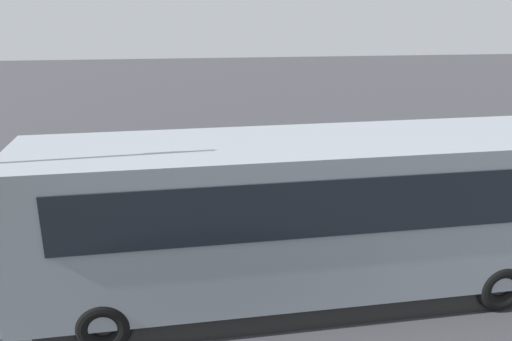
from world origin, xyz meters
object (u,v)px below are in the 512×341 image
at_px(tour_bus, 299,221).
at_px(traffic_cone, 306,169).
at_px(spectator_far_left, 305,194).
at_px(stunt_motorcycle, 237,150).
at_px(spectator_left, 258,199).
at_px(parked_motorcycle_silver, 316,229).
at_px(spectator_centre, 205,200).

bearing_deg(tour_bus, traffic_cone, -103.78).
xyz_separation_m(spectator_far_left, stunt_motorcycle, (1.31, -4.48, -0.10)).
bearing_deg(tour_bus, spectator_left, -81.74).
bearing_deg(tour_bus, parked_motorcycle_silver, -113.07).
relative_size(spectator_far_left, spectator_left, 1.09).
bearing_deg(spectator_centre, stunt_motorcycle, -104.55).
height_order(spectator_centre, traffic_cone, spectator_centre).
bearing_deg(spectator_left, parked_motorcycle_silver, 146.19).
height_order(spectator_far_left, spectator_left, spectator_far_left).
bearing_deg(parked_motorcycle_silver, stunt_motorcycle, -74.70).
relative_size(stunt_motorcycle, traffic_cone, 3.26).
distance_m(spectator_left, parked_motorcycle_silver, 1.64).
distance_m(tour_bus, spectator_left, 3.02).
distance_m(tour_bus, stunt_motorcycle, 7.38).
distance_m(spectator_centre, stunt_motorcycle, 4.64).
distance_m(stunt_motorcycle, traffic_cone, 2.42).
bearing_deg(stunt_motorcycle, spectator_centre, 75.45).
distance_m(tour_bus, spectator_centre, 3.38).
relative_size(spectator_left, parked_motorcycle_silver, 0.82).
xyz_separation_m(spectator_left, spectator_centre, (1.31, 0.08, 0.06)).
xyz_separation_m(spectator_far_left, spectator_centre, (2.47, 0.01, -0.04)).
bearing_deg(spectator_far_left, parked_motorcycle_silver, 99.74).
relative_size(spectator_far_left, spectator_centre, 1.04).
distance_m(tour_bus, parked_motorcycle_silver, 2.51).
bearing_deg(spectator_centre, parked_motorcycle_silver, 163.23).
height_order(parked_motorcycle_silver, stunt_motorcycle, stunt_motorcycle).
relative_size(spectator_far_left, traffic_cone, 2.86).
height_order(spectator_far_left, traffic_cone, spectator_far_left).
bearing_deg(tour_bus, spectator_centre, -58.52).
bearing_deg(spectator_far_left, stunt_motorcycle, -73.75).
xyz_separation_m(spectator_centre, traffic_cone, (-3.47, -4.26, -0.73)).
height_order(spectator_centre, stunt_motorcycle, spectator_centre).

